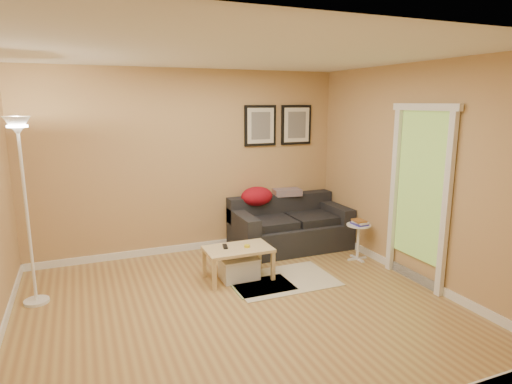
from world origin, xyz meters
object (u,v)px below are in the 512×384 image
Objects in this scene: coffee_table at (238,263)px; storage_bin at (239,268)px; side_table at (358,242)px; book_stack at (360,222)px; floor_lamp at (27,218)px; sofa at (290,224)px.

coffee_table is 1.76× the size of storage_bin.
side_table is 0.29m from book_stack.
coffee_table is 3.74× the size of book_stack.
floor_lamp is (-2.26, 0.22, 0.75)m from coffee_table.
sofa is 2.11× the size of coffee_table.
book_stack reaches higher than side_table.
storage_bin is 2.13× the size of book_stack.
coffee_table is (-1.12, -0.81, -0.17)m from sofa.
side_table is at bearing 105.41° from book_stack.
sofa is at bearing 9.83° from floor_lamp.
book_stack is at bearing -19.95° from coffee_table.
side_table reaches higher than coffee_table.
storage_bin is at bearing -83.58° from coffee_table.
side_table is at bearing 0.61° from storage_bin.
side_table is 0.25× the size of floor_lamp.
sofa reaches higher than storage_bin.
coffee_table is 1.79m from book_stack.
coffee_table is at bearing -179.83° from side_table.
floor_lamp reaches higher than book_stack.
coffee_table is at bearing -5.63° from floor_lamp.
floor_lamp is at bearing -167.89° from book_stack.
sofa is at bearing 128.56° from side_table.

